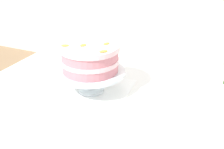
# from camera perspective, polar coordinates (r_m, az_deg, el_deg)

# --- Properties ---
(dining_table) EXTENTS (1.40, 1.00, 0.74)m
(dining_table) POSITION_cam_1_polar(r_m,az_deg,el_deg) (1.15, 2.70, -11.04)
(dining_table) COLOR white
(dining_table) RESTS_ON ground
(linen_napkin) EXTENTS (0.35, 0.35, 0.00)m
(linen_napkin) POSITION_cam_1_polar(r_m,az_deg,el_deg) (1.23, -4.17, -3.29)
(linen_napkin) COLOR white
(linen_napkin) RESTS_ON dining_table
(cake_stand) EXTENTS (0.29, 0.29, 0.10)m
(cake_stand) POSITION_cam_1_polar(r_m,az_deg,el_deg) (1.20, -4.30, 0.13)
(cake_stand) COLOR silver
(cake_stand) RESTS_ON linen_napkin
(layer_cake) EXTENTS (0.24, 0.24, 0.12)m
(layer_cake) POSITION_cam_1_polar(r_m,az_deg,el_deg) (1.17, -4.41, 3.38)
(layer_cake) COLOR #CC7A84
(layer_cake) RESTS_ON cake_stand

